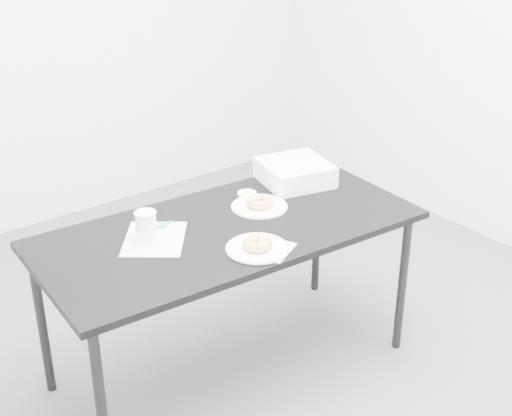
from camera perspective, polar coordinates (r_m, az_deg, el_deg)
floor at (r=3.54m, az=-1.11°, el=-11.86°), size 4.00×4.00×0.00m
wall_back at (r=4.64m, az=-16.82°, el=14.65°), size 4.00×0.02×2.70m
table at (r=3.10m, az=-2.19°, el=-2.40°), size 1.70×0.88×0.75m
scorecard at (r=3.00m, az=-8.13°, el=-2.45°), size 0.38×0.39×0.00m
logo_patch at (r=3.10m, az=-7.57°, el=-1.37°), size 0.07×0.07×0.00m
pen at (r=3.08m, az=-7.81°, el=-1.48°), size 0.14×0.02×0.01m
napkin at (r=2.89m, az=0.99°, el=-3.29°), size 0.24×0.24×0.00m
plate_near at (r=2.88m, az=0.11°, el=-3.26°), size 0.26×0.26×0.01m
donut_near at (r=2.87m, az=0.11°, el=-2.84°), size 0.15×0.15×0.04m
plate_far at (r=3.24m, az=0.27°, el=0.12°), size 0.26×0.26×0.01m
donut_far at (r=3.23m, az=0.27°, el=0.50°), size 0.14×0.14×0.04m
coffee_cup at (r=2.97m, az=-8.79°, el=-1.43°), size 0.09×0.09×0.13m
cup_lid at (r=3.36m, az=-0.73°, el=1.14°), size 0.09×0.09×0.01m
bakery_box at (r=3.49m, az=3.12°, el=2.87°), size 0.38×0.38×0.10m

